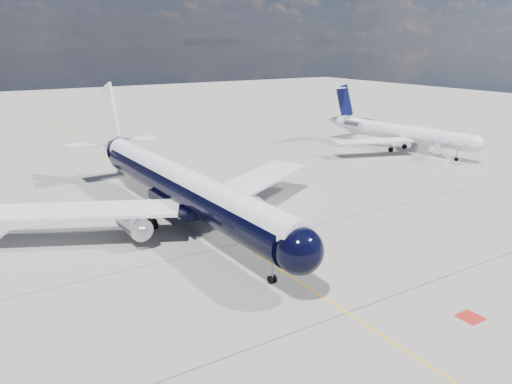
{
  "coord_description": "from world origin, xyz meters",
  "views": [
    {
      "loc": [
        -22.07,
        -27.94,
        18.27
      ],
      "look_at": [
        3.24,
        12.22,
        4.0
      ],
      "focal_mm": 35.0,
      "sensor_mm": 36.0,
      "label": 1
    }
  ],
  "objects": [
    {
      "name": "main_airliner",
      "position": [
        -2.39,
        18.44,
        4.15
      ],
      "size": [
        38.04,
        46.25,
        13.37
      ],
      "rotation": [
        0.0,
        0.0,
        0.03
      ],
      "color": "black",
      "rests_on": "ground"
    },
    {
      "name": "red_marking",
      "position": [
        6.8,
        -10.0,
        0.0
      ],
      "size": [
        1.6,
        1.6,
        0.01
      ],
      "primitive_type": "cube",
      "color": "maroon",
      "rests_on": "ground"
    },
    {
      "name": "boarding_stair",
      "position": [
        42.99,
        21.35,
        0.66
      ],
      "size": [
        3.14,
        3.66,
        3.58
      ],
      "rotation": [
        0.0,
        0.0,
        0.18
      ],
      "color": "white",
      "rests_on": "ground"
    },
    {
      "name": "taxiway_centerline",
      "position": [
        0.0,
        25.0,
        0.0
      ],
      "size": [
        0.16,
        160.0,
        0.01
      ],
      "primitive_type": "cube",
      "color": "#F7B70D",
      "rests_on": "ground"
    },
    {
      "name": "regional_jet",
      "position": [
        44.91,
        32.77,
        3.4
      ],
      "size": [
        27.44,
        31.79,
        10.78
      ],
      "rotation": [
        0.0,
        0.0,
        0.14
      ],
      "color": "white",
      "rests_on": "ground"
    },
    {
      "name": "ground",
      "position": [
        0.0,
        30.0,
        0.0
      ],
      "size": [
        320.0,
        320.0,
        0.0
      ],
      "primitive_type": "plane",
      "color": "gray",
      "rests_on": "ground"
    }
  ]
}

